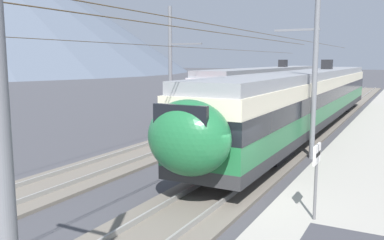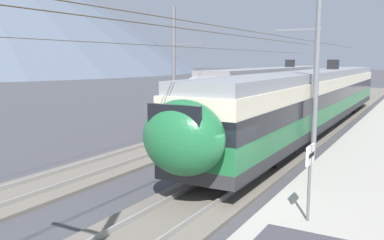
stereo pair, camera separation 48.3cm
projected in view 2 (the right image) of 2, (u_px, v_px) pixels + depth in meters
The scene contains 8 objects.
ground_plane at pixel (230, 209), 12.57m from camera, with size 400.00×400.00×0.00m, color #424247.
track_near at pixel (198, 201), 13.10m from camera, with size 120.00×3.00×0.28m.
track_far at pixel (72, 177), 15.80m from camera, with size 120.00×3.00×0.28m.
train_near_platform at pixel (314, 97), 25.87m from camera, with size 33.81×2.87×4.27m.
train_far_track at pixel (274, 86), 36.16m from camera, with size 27.72×2.87×4.27m.
catenary_mast_mid at pixel (314, 63), 18.34m from camera, with size 43.07×2.06×8.49m.
catenary_mast_far_side at pixel (176, 68), 25.28m from camera, with size 43.07×2.31×7.74m.
platform_sign at pixel (310, 166), 10.65m from camera, with size 0.70×0.08×2.03m.
Camera 2 is at (-11.05, -4.93, 4.52)m, focal length 38.53 mm.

